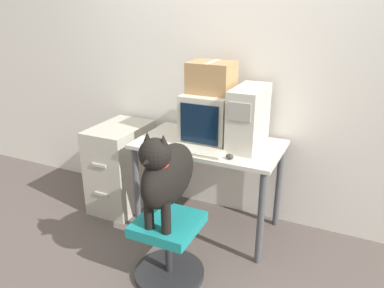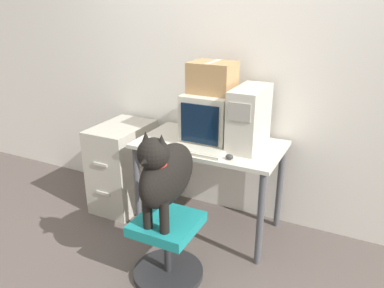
% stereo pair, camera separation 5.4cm
% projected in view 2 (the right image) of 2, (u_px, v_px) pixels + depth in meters
% --- Properties ---
extents(ground_plane, '(12.00, 12.00, 0.00)m').
position_uv_depth(ground_plane, '(191.00, 247.00, 2.94)').
color(ground_plane, '#564C47').
extents(wall_back, '(8.00, 0.05, 2.60)m').
position_uv_depth(wall_back, '(230.00, 67.00, 3.07)').
color(wall_back, silver).
rests_on(wall_back, ground_plane).
extents(desk, '(1.14, 0.65, 0.77)m').
position_uv_depth(desk, '(210.00, 156.00, 2.98)').
color(desk, beige).
rests_on(desk, ground_plane).
extents(crt_monitor, '(0.37, 0.46, 0.38)m').
position_uv_depth(crt_monitor, '(212.00, 117.00, 2.94)').
color(crt_monitor, beige).
rests_on(crt_monitor, desk).
extents(pc_tower, '(0.21, 0.47, 0.46)m').
position_uv_depth(pc_tower, '(249.00, 118.00, 2.78)').
color(pc_tower, beige).
rests_on(pc_tower, desk).
extents(keyboard, '(0.40, 0.17, 0.03)m').
position_uv_depth(keyboard, '(197.00, 151.00, 2.75)').
color(keyboard, beige).
rests_on(keyboard, desk).
extents(computer_mouse, '(0.06, 0.04, 0.04)m').
position_uv_depth(computer_mouse, '(229.00, 157.00, 2.62)').
color(computer_mouse, '#333333').
rests_on(computer_mouse, desk).
extents(office_chair, '(0.49, 0.49, 0.45)m').
position_uv_depth(office_chair, '(168.00, 246.00, 2.56)').
color(office_chair, '#262628').
rests_on(office_chair, ground_plane).
extents(dog, '(0.22, 0.58, 0.65)m').
position_uv_depth(dog, '(165.00, 173.00, 2.36)').
color(dog, black).
rests_on(dog, office_chair).
extents(filing_cabinet, '(0.40, 0.62, 0.78)m').
position_uv_depth(filing_cabinet, '(123.00, 166.00, 3.44)').
color(filing_cabinet, '#B7B2A3').
rests_on(filing_cabinet, ground_plane).
extents(cardboard_box, '(0.33, 0.27, 0.24)m').
position_uv_depth(cardboard_box, '(213.00, 77.00, 2.83)').
color(cardboard_box, '#A87F51').
rests_on(cardboard_box, crt_monitor).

